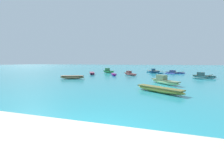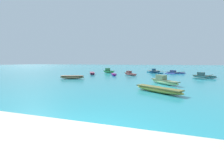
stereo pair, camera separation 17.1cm
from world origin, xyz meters
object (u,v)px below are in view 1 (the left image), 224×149
moored_boat_0 (174,73)px  moored_boat_6 (92,73)px  moored_boat_1 (72,77)px  moored_boat_4 (114,74)px  moored_boat_3 (203,76)px  moored_boat_5 (159,89)px  moored_boat_7 (108,71)px  moored_boat_9 (154,72)px  moored_boat_8 (164,81)px  moored_boat_2 (130,74)px

moored_boat_0 → moored_boat_6: 15.47m
moored_boat_1 → moored_boat_4: moored_boat_1 is taller
moored_boat_3 → moored_boat_0: bearing=139.7°
moored_boat_5 → moored_boat_6: moored_boat_5 is taller
moored_boat_6 → moored_boat_7: moored_boat_7 is taller
moored_boat_0 → moored_boat_1: size_ratio=1.43×
moored_boat_4 → moored_boat_9: size_ratio=0.54×
moored_boat_4 → moored_boat_7: (-2.71, 5.56, 0.16)m
moored_boat_0 → moored_boat_6: bearing=-122.3°
moored_boat_7 → moored_boat_3: bearing=2.7°
moored_boat_6 → moored_boat_7: 4.55m
moored_boat_5 → moored_boat_7: (-9.50, 17.48, 0.13)m
moored_boat_3 → moored_boat_8: size_ratio=1.33×
moored_boat_1 → moored_boat_5: moored_boat_1 is taller
moored_boat_2 → moored_boat_3: size_ratio=0.78×
moored_boat_6 → moored_boat_8: 14.71m
moored_boat_1 → moored_boat_7: 11.68m
moored_boat_2 → moored_boat_6: (-6.80, -0.14, -0.04)m
moored_boat_1 → moored_boat_8: bearing=-24.1°
moored_boat_7 → moored_boat_0: bearing=30.1°
moored_boat_5 → moored_boat_6: 17.38m
moored_boat_0 → moored_boat_5: bearing=-64.0°
moored_boat_3 → moored_boat_2: bearing=-159.9°
moored_boat_2 → moored_boat_5: 14.12m
moored_boat_7 → moored_boat_9: (8.90, 2.36, -0.06)m
moored_boat_6 → moored_boat_2: bearing=64.3°
moored_boat_5 → moored_boat_6: bearing=165.8°
moored_boat_0 → moored_boat_8: bearing=-64.6°
moored_boat_1 → moored_boat_9: moored_boat_9 is taller
moored_boat_1 → moored_boat_4: bearing=40.7°
moored_boat_1 → moored_boat_4: 7.19m
moored_boat_1 → moored_boat_9: size_ratio=0.76×
moored_boat_3 → moored_boat_4: moored_boat_3 is taller
moored_boat_2 → moored_boat_3: (10.39, -1.39, 0.01)m
moored_boat_7 → moored_boat_8: bearing=-30.3°
moored_boat_3 → moored_boat_4: bearing=-151.8°
moored_boat_7 → moored_boat_9: moored_boat_7 is taller
moored_boat_9 → moored_boat_1: bearing=-159.6°
moored_boat_1 → moored_boat_9: bearing=37.4°
moored_boat_5 → moored_boat_6: size_ratio=0.91×
moored_boat_2 → moored_boat_9: (3.83, 6.42, 0.03)m
moored_boat_0 → moored_boat_7: (-12.55, -1.75, 0.14)m
moored_boat_1 → moored_boat_2: moored_boat_2 is taller
moored_boat_2 → moored_boat_9: size_ratio=0.84×
moored_boat_9 → moored_boat_4: bearing=-162.0°
moored_boat_9 → moored_boat_2: bearing=-154.7°
moored_boat_4 → moored_boat_6: moored_boat_6 is taller
moored_boat_5 → moored_boat_1: bearing=-173.2°
moored_boat_1 → moored_boat_7: bearing=67.5°
moored_boat_7 → moored_boat_8: 16.46m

